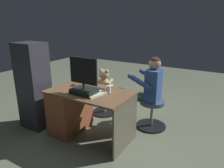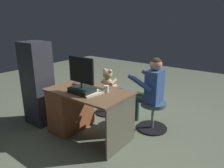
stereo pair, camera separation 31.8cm
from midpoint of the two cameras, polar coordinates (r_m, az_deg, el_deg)
name	(u,v)px [view 1 (the left image)]	position (r m, az deg, el deg)	size (l,w,h in m)	color
ground_plane	(105,126)	(3.56, -4.57, -11.46)	(10.00, 10.00, 0.00)	#646E57
desk	(75,109)	(3.31, -12.95, -6.67)	(1.20, 0.73, 0.73)	brown
monitor	(84,83)	(2.85, -10.93, 0.23)	(0.44, 0.23, 0.50)	black
keyboard	(91,88)	(3.08, -8.77, -1.22)	(0.42, 0.14, 0.02)	black
computer_mouse	(74,85)	(3.28, -13.16, -0.22)	(0.06, 0.10, 0.04)	#2B282C
cup	(109,89)	(2.89, -4.09, -1.47)	(0.06, 0.06, 0.10)	white
tv_remote	(74,89)	(3.08, -13.19, -1.50)	(0.04, 0.15, 0.02)	black
notebook_binder	(94,94)	(2.85, -8.24, -2.70)	(0.22, 0.30, 0.02)	beige
office_chair_teddy	(104,99)	(3.91, -4.44, -4.13)	(0.46, 0.46, 0.47)	black
teddy_bear	(105,80)	(3.80, -4.46, 1.03)	(0.27, 0.27, 0.39)	tan
visitor_chair	(152,111)	(3.45, 8.27, -7.51)	(0.49, 0.49, 0.47)	black
person	(148,86)	(3.33, 7.26, -0.65)	(0.53, 0.49, 1.17)	#2E4C8B
equipment_rack	(34,86)	(3.59, -23.06, -0.59)	(0.44, 0.36, 1.38)	#2C2C35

